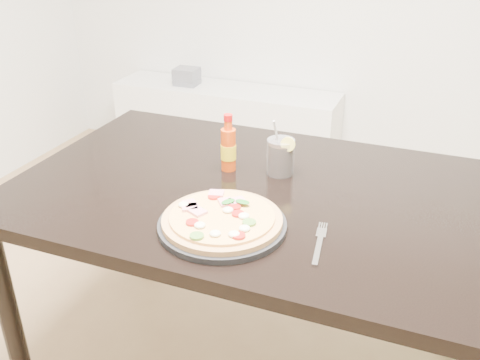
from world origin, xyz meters
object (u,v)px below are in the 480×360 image
at_px(dining_table, 255,212).
at_px(fork, 320,242).
at_px(plate, 222,225).
at_px(cola_cup, 280,157).
at_px(media_console, 226,127).
at_px(hot_sauce_bottle, 228,148).
at_px(pizza, 222,218).

height_order(dining_table, fork, fork).
xyz_separation_m(plate, cola_cup, (0.04, 0.36, 0.04)).
height_order(cola_cup, media_console, cola_cup).
distance_m(dining_table, media_console, 1.84).
bearing_deg(fork, plate, 178.04).
bearing_deg(fork, dining_table, 131.21).
bearing_deg(media_console, dining_table, -64.16).
distance_m(hot_sauce_bottle, media_console, 1.76).
distance_m(pizza, media_console, 2.07).
xyz_separation_m(dining_table, fork, (0.24, -0.22, 0.09)).
bearing_deg(pizza, cola_cup, 83.45).
xyz_separation_m(pizza, media_console, (-0.78, 1.85, -0.53)).
relative_size(dining_table, cola_cup, 8.07).
bearing_deg(cola_cup, pizza, -96.55).
distance_m(plate, fork, 0.25).
height_order(dining_table, hot_sauce_bottle, hot_sauce_bottle).
bearing_deg(pizza, media_console, 112.79).
bearing_deg(hot_sauce_bottle, plate, -70.05).
height_order(pizza, cola_cup, cola_cup).
bearing_deg(cola_cup, fork, -58.07).
height_order(dining_table, pizza, pizza).
bearing_deg(pizza, plate, 9.91).
distance_m(hot_sauce_bottle, cola_cup, 0.16).
bearing_deg(plate, media_console, 112.83).
height_order(dining_table, plate, plate).
distance_m(pizza, fork, 0.25).
bearing_deg(fork, hot_sauce_bottle, 133.12).
height_order(plate, fork, plate).
bearing_deg(media_console, pizza, -67.21).
bearing_deg(dining_table, hot_sauce_bottle, 144.88).
distance_m(dining_table, fork, 0.34).
distance_m(fork, media_console, 2.15).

